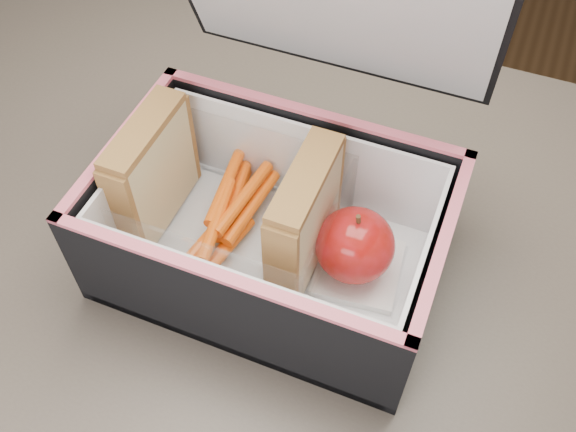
% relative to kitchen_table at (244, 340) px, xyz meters
% --- Properties ---
extents(kitchen_table, '(1.20, 0.80, 0.75)m').
position_rel_kitchen_table_xyz_m(kitchen_table, '(0.00, 0.00, 0.00)').
color(kitchen_table, brown).
rests_on(kitchen_table, ground).
extents(lunch_bag, '(0.28, 0.26, 0.28)m').
position_rel_kitchen_table_xyz_m(lunch_bag, '(0.02, 0.04, 0.15)').
color(lunch_bag, black).
rests_on(lunch_bag, kitchen_table).
extents(plastic_tub, '(0.19, 0.13, 0.08)m').
position_rel_kitchen_table_xyz_m(plastic_tub, '(-0.03, 0.05, 0.14)').
color(plastic_tub, white).
rests_on(plastic_tub, lunch_bag).
extents(sandwich_left, '(0.03, 0.10, 0.11)m').
position_rel_kitchen_table_xyz_m(sandwich_left, '(-0.10, 0.05, 0.16)').
color(sandwich_left, tan).
rests_on(sandwich_left, plastic_tub).
extents(sandwich_right, '(0.03, 0.10, 0.11)m').
position_rel_kitchen_table_xyz_m(sandwich_right, '(0.04, 0.05, 0.16)').
color(sandwich_right, tan).
rests_on(sandwich_right, plastic_tub).
extents(carrot_sticks, '(0.05, 0.15, 0.03)m').
position_rel_kitchen_table_xyz_m(carrot_sticks, '(-0.03, 0.06, 0.12)').
color(carrot_sticks, '#D74C19').
rests_on(carrot_sticks, plastic_tub).
extents(paper_napkin, '(0.08, 0.08, 0.01)m').
position_rel_kitchen_table_xyz_m(paper_napkin, '(0.09, 0.05, 0.11)').
color(paper_napkin, white).
rests_on(paper_napkin, lunch_bag).
extents(red_apple, '(0.08, 0.08, 0.07)m').
position_rel_kitchen_table_xyz_m(red_apple, '(0.09, 0.05, 0.14)').
color(red_apple, '#8B0C00').
rests_on(red_apple, paper_napkin).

